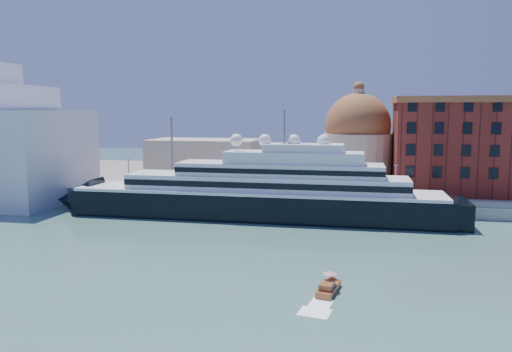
# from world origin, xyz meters

# --- Properties ---
(ground) EXTENTS (400.00, 400.00, 0.00)m
(ground) POSITION_xyz_m (0.00, 0.00, 0.00)
(ground) COLOR #375F5B
(ground) RESTS_ON ground
(quay) EXTENTS (180.00, 10.00, 2.50)m
(quay) POSITION_xyz_m (0.00, 34.00, 1.25)
(quay) COLOR gray
(quay) RESTS_ON ground
(land) EXTENTS (260.00, 72.00, 2.00)m
(land) POSITION_xyz_m (0.00, 75.00, 1.00)
(land) COLOR slate
(land) RESTS_ON ground
(quay_fence) EXTENTS (180.00, 0.10, 1.20)m
(quay_fence) POSITION_xyz_m (0.00, 29.50, 3.10)
(quay_fence) COLOR slate
(quay_fence) RESTS_ON quay
(superyacht) EXTENTS (86.50, 11.99, 25.85)m
(superyacht) POSITION_xyz_m (-0.63, 23.00, 4.46)
(superyacht) COLOR black
(superyacht) RESTS_ON ground
(service_barge) EXTENTS (10.76, 5.24, 2.32)m
(service_barge) POSITION_xyz_m (-52.44, 19.58, 0.67)
(service_barge) COLOR white
(service_barge) RESTS_ON ground
(water_taxi) EXTENTS (2.83, 5.89, 2.68)m
(water_taxi) POSITION_xyz_m (18.99, -17.45, 0.64)
(water_taxi) COLOR maroon
(water_taxi) RESTS_ON ground
(warehouse) EXTENTS (43.00, 19.00, 23.25)m
(warehouse) POSITION_xyz_m (52.00, 52.00, 13.79)
(warehouse) COLOR maroon
(warehouse) RESTS_ON land
(church) EXTENTS (66.00, 18.00, 25.50)m
(church) POSITION_xyz_m (6.39, 57.72, 10.91)
(church) COLOR beige
(church) RESTS_ON land
(lamp_posts) EXTENTS (120.80, 2.40, 18.00)m
(lamp_posts) POSITION_xyz_m (-12.67, 32.27, 9.84)
(lamp_posts) COLOR slate
(lamp_posts) RESTS_ON quay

